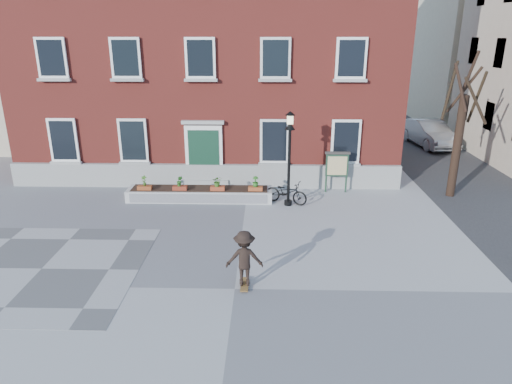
{
  "coord_description": "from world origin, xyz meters",
  "views": [
    {
      "loc": [
        0.88,
        -11.21,
        6.87
      ],
      "look_at": [
        0.5,
        4.0,
        1.5
      ],
      "focal_mm": 32.0,
      "sensor_mm": 36.0,
      "label": 1
    }
  ],
  "objects_px": {
    "bicycle": "(286,192)",
    "parked_car": "(429,133)",
    "skateboarder": "(244,258)",
    "lamp_post": "(289,146)",
    "notice_board": "(337,165)"
  },
  "relations": [
    {
      "from": "skateboarder",
      "to": "lamp_post",
      "type": "bearing_deg",
      "value": 76.99
    },
    {
      "from": "parked_car",
      "to": "skateboarder",
      "type": "relative_size",
      "value": 2.91
    },
    {
      "from": "parked_car",
      "to": "notice_board",
      "type": "xyz_separation_m",
      "value": [
        -7.08,
        -9.01,
        0.45
      ]
    },
    {
      "from": "notice_board",
      "to": "skateboarder",
      "type": "height_order",
      "value": "notice_board"
    },
    {
      "from": "parked_car",
      "to": "bicycle",
      "type": "bearing_deg",
      "value": -140.73
    },
    {
      "from": "lamp_post",
      "to": "skateboarder",
      "type": "bearing_deg",
      "value": -103.01
    },
    {
      "from": "notice_board",
      "to": "skateboarder",
      "type": "xyz_separation_m",
      "value": [
        -3.72,
        -8.2,
        -0.38
      ]
    },
    {
      "from": "parked_car",
      "to": "lamp_post",
      "type": "distance_m",
      "value": 14.28
    },
    {
      "from": "bicycle",
      "to": "lamp_post",
      "type": "xyz_separation_m",
      "value": [
        0.07,
        -0.21,
        2.05
      ]
    },
    {
      "from": "notice_board",
      "to": "skateboarder",
      "type": "bearing_deg",
      "value": -114.4
    },
    {
      "from": "skateboarder",
      "to": "bicycle",
      "type": "bearing_deg",
      "value": 77.98
    },
    {
      "from": "bicycle",
      "to": "parked_car",
      "type": "xyz_separation_m",
      "value": [
        9.37,
        10.5,
        0.33
      ]
    },
    {
      "from": "parked_car",
      "to": "notice_board",
      "type": "distance_m",
      "value": 11.47
    },
    {
      "from": "lamp_post",
      "to": "notice_board",
      "type": "xyz_separation_m",
      "value": [
        2.22,
        1.7,
        -1.28
      ]
    },
    {
      "from": "bicycle",
      "to": "skateboarder",
      "type": "bearing_deg",
      "value": -167.81
    }
  ]
}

